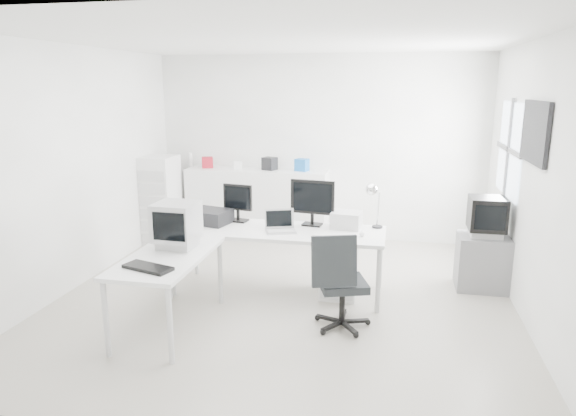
% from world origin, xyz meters
% --- Properties ---
extents(floor, '(5.00, 5.00, 0.01)m').
position_xyz_m(floor, '(0.00, 0.00, 0.00)').
color(floor, beige).
rests_on(floor, ground).
extents(ceiling, '(5.00, 5.00, 0.01)m').
position_xyz_m(ceiling, '(0.00, 0.00, 2.80)').
color(ceiling, white).
rests_on(ceiling, back_wall).
extents(back_wall, '(5.00, 0.02, 2.80)m').
position_xyz_m(back_wall, '(0.00, 2.50, 1.40)').
color(back_wall, white).
rests_on(back_wall, floor).
extents(left_wall, '(0.02, 5.00, 2.80)m').
position_xyz_m(left_wall, '(-2.50, 0.00, 1.40)').
color(left_wall, white).
rests_on(left_wall, floor).
extents(right_wall, '(0.02, 5.00, 2.80)m').
position_xyz_m(right_wall, '(2.50, 0.00, 1.40)').
color(right_wall, white).
rests_on(right_wall, floor).
extents(window, '(0.02, 1.20, 1.10)m').
position_xyz_m(window, '(2.48, 1.20, 1.60)').
color(window, white).
rests_on(window, right_wall).
extents(wall_picture, '(0.04, 0.90, 0.60)m').
position_xyz_m(wall_picture, '(2.47, 0.10, 1.90)').
color(wall_picture, black).
rests_on(wall_picture, right_wall).
extents(main_desk, '(2.40, 0.80, 0.75)m').
position_xyz_m(main_desk, '(-0.11, 0.18, 0.38)').
color(main_desk, silver).
rests_on(main_desk, floor).
extents(side_desk, '(0.70, 1.40, 0.75)m').
position_xyz_m(side_desk, '(-0.96, -0.92, 0.38)').
color(side_desk, silver).
rests_on(side_desk, floor).
extents(drawer_pedestal, '(0.40, 0.50, 0.60)m').
position_xyz_m(drawer_pedestal, '(0.59, 0.23, 0.30)').
color(drawer_pedestal, silver).
rests_on(drawer_pedestal, floor).
extents(inkjet_printer, '(0.53, 0.46, 0.16)m').
position_xyz_m(inkjet_printer, '(-0.96, 0.28, 0.83)').
color(inkjet_printer, black).
rests_on(inkjet_printer, main_desk).
extents(lcd_monitor_small, '(0.39, 0.26, 0.46)m').
position_xyz_m(lcd_monitor_small, '(-0.66, 0.43, 0.98)').
color(lcd_monitor_small, black).
rests_on(lcd_monitor_small, main_desk).
extents(lcd_monitor_large, '(0.54, 0.28, 0.54)m').
position_xyz_m(lcd_monitor_large, '(0.24, 0.43, 1.02)').
color(lcd_monitor_large, black).
rests_on(lcd_monitor_large, main_desk).
extents(laptop, '(0.41, 0.41, 0.21)m').
position_xyz_m(laptop, '(-0.06, 0.08, 0.86)').
color(laptop, '#B7B7BA').
rests_on(laptop, main_desk).
extents(white_keyboard, '(0.45, 0.17, 0.02)m').
position_xyz_m(white_keyboard, '(0.54, 0.03, 0.76)').
color(white_keyboard, silver).
rests_on(white_keyboard, main_desk).
extents(white_mouse, '(0.06, 0.06, 0.06)m').
position_xyz_m(white_mouse, '(0.84, 0.08, 0.78)').
color(white_mouse, silver).
rests_on(white_mouse, main_desk).
extents(laser_printer, '(0.35, 0.31, 0.19)m').
position_xyz_m(laser_printer, '(0.64, 0.40, 0.84)').
color(laser_printer, '#B8B8B8').
rests_on(laser_printer, main_desk).
extents(desk_lamp, '(0.16, 0.16, 0.43)m').
position_xyz_m(desk_lamp, '(0.99, 0.48, 0.97)').
color(desk_lamp, silver).
rests_on(desk_lamp, main_desk).
extents(crt_monitor, '(0.39, 0.39, 0.43)m').
position_xyz_m(crt_monitor, '(-0.96, -0.67, 0.97)').
color(crt_monitor, '#B7B7BA').
rests_on(crt_monitor, side_desk).
extents(black_keyboard, '(0.49, 0.31, 0.03)m').
position_xyz_m(black_keyboard, '(-0.96, -1.32, 0.77)').
color(black_keyboard, black).
rests_on(black_keyboard, side_desk).
extents(office_chair, '(0.73, 0.73, 1.00)m').
position_xyz_m(office_chair, '(0.71, -0.57, 0.50)').
color(office_chair, '#222527').
rests_on(office_chair, floor).
extents(tv_cabinet, '(0.59, 0.48, 0.64)m').
position_xyz_m(tv_cabinet, '(2.22, 0.76, 0.32)').
color(tv_cabinet, slate).
rests_on(tv_cabinet, floor).
extents(crt_tv, '(0.50, 0.48, 0.45)m').
position_xyz_m(crt_tv, '(2.22, 0.76, 0.87)').
color(crt_tv, black).
rests_on(crt_tv, tv_cabinet).
extents(sideboard, '(2.17, 0.54, 1.09)m').
position_xyz_m(sideboard, '(-0.91, 2.24, 0.54)').
color(sideboard, silver).
rests_on(sideboard, floor).
extents(clutter_box_a, '(0.21, 0.20, 0.17)m').
position_xyz_m(clutter_box_a, '(-1.71, 2.24, 1.17)').
color(clutter_box_a, maroon).
rests_on(clutter_box_a, sideboard).
extents(clutter_box_b, '(0.14, 0.13, 0.12)m').
position_xyz_m(clutter_box_b, '(-1.21, 2.24, 1.15)').
color(clutter_box_b, silver).
rests_on(clutter_box_b, sideboard).
extents(clutter_box_c, '(0.24, 0.23, 0.19)m').
position_xyz_m(clutter_box_c, '(-0.71, 2.24, 1.18)').
color(clutter_box_c, black).
rests_on(clutter_box_c, sideboard).
extents(clutter_box_d, '(0.22, 0.20, 0.18)m').
position_xyz_m(clutter_box_d, '(-0.21, 2.24, 1.18)').
color(clutter_box_d, '#1961B4').
rests_on(clutter_box_d, sideboard).
extents(clutter_bottle, '(0.07, 0.07, 0.22)m').
position_xyz_m(clutter_bottle, '(-2.01, 2.28, 1.20)').
color(clutter_bottle, silver).
rests_on(clutter_bottle, sideboard).
extents(filing_cabinet, '(0.46, 0.55, 1.32)m').
position_xyz_m(filing_cabinet, '(-2.28, 1.73, 0.66)').
color(filing_cabinet, silver).
rests_on(filing_cabinet, floor).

